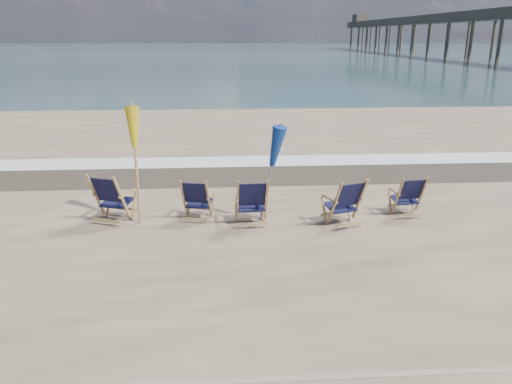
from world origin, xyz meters
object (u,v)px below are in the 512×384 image
umbrella_blue (269,149)px  fishing_pier (465,29)px  beach_chair_4 (422,196)px  beach_chair_0 (122,200)px  umbrella_yellow (134,134)px  beach_chair_1 (209,200)px  beach_chair_3 (360,201)px  beach_chair_2 (266,202)px

umbrella_blue → fishing_pier: (37.67, 71.04, 3.07)m
fishing_pier → beach_chair_4: bearing=-115.8°
beach_chair_4 → umbrella_blue: umbrella_blue is taller
beach_chair_0 → umbrella_blue: bearing=-158.3°
umbrella_yellow → umbrella_blue: bearing=-4.1°
beach_chair_1 → fishing_pier: fishing_pier is taller
beach_chair_3 → beach_chair_2: bearing=-21.3°
beach_chair_1 → beach_chair_3: size_ratio=0.91×
umbrella_blue → umbrella_yellow: bearing=175.9°
beach_chair_2 → fishing_pier: 80.80m
beach_chair_2 → fishing_pier: (37.76, 71.32, 4.12)m
beach_chair_4 → beach_chair_2: bearing=0.6°
umbrella_blue → fishing_pier: 80.47m
beach_chair_0 → beach_chair_2: bearing=-163.6°
beach_chair_1 → beach_chair_4: size_ratio=1.01×
beach_chair_4 → fishing_pier: size_ratio=0.01×
beach_chair_1 → beach_chair_3: beach_chair_3 is taller
beach_chair_4 → umbrella_yellow: umbrella_yellow is taller
beach_chair_1 → beach_chair_4: bearing=-167.7°
beach_chair_0 → beach_chair_1: 1.79m
beach_chair_0 → beach_chair_1: size_ratio=1.15×
beach_chair_3 → fishing_pier: 80.00m
beach_chair_2 → fishing_pier: size_ratio=0.01×
beach_chair_0 → beach_chair_4: 6.41m
beach_chair_0 → umbrella_yellow: umbrella_yellow is taller
beach_chair_2 → beach_chair_3: bearing=174.4°
beach_chair_2 → umbrella_yellow: bearing=-12.9°
beach_chair_3 → beach_chair_1: bearing=-25.7°
beach_chair_3 → fishing_pier: fishing_pier is taller
beach_chair_2 → umbrella_yellow: (-2.68, 0.48, 1.36)m
beach_chair_0 → umbrella_blue: size_ratio=0.53×
beach_chair_4 → fishing_pier: (34.34, 70.99, 4.17)m
beach_chair_2 → beach_chair_4: 3.44m
umbrella_blue → fishing_pier: bearing=62.1°
beach_chair_4 → beach_chair_0: bearing=-4.2°
beach_chair_0 → beach_chair_1: bearing=-157.2°
beach_chair_1 → beach_chair_4: 4.62m
beach_chair_1 → umbrella_yellow: 2.05m
beach_chair_1 → beach_chair_4: (4.62, 0.03, -0.00)m
fishing_pier → beach_chair_3: bearing=-116.6°
umbrella_blue → beach_chair_3: bearing=-11.4°
beach_chair_4 → fishing_pier: bearing=-120.8°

